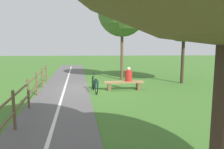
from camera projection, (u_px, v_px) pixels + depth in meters
ground_plane at (89, 88)px, 10.82m from camera, size 80.00×80.00×0.00m
paved_path at (57, 113)px, 6.81m from camera, size 5.98×36.06×0.02m
path_centre_line at (57, 112)px, 6.81m from camera, size 3.27×31.85×0.00m
bench at (124, 84)px, 10.41m from camera, size 2.01×0.50×0.44m
person_seated at (129, 75)px, 10.38m from camera, size 0.38×0.38×0.72m
bicycle at (95, 84)px, 9.92m from camera, size 0.33×1.68×0.90m
backpack at (95, 84)px, 10.72m from camera, size 0.37×0.37×0.45m
fence_roadside at (2, 119)px, 4.40m from camera, size 2.45×17.30×1.06m
tree_near_bench at (185, 13)px, 11.82m from camera, size 3.31×3.31×5.76m
tree_far_right at (122, 12)px, 13.15m from camera, size 3.12×3.12×5.93m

